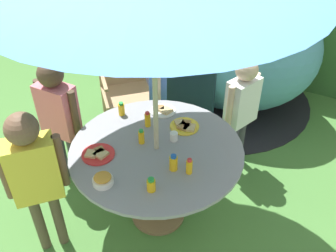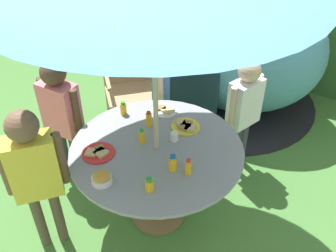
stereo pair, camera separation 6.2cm
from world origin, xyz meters
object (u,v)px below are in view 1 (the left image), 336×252
object	(u,v)px
child_in_pink_shirt	(58,110)
plate_far_right	(185,126)
child_in_yellow_shirt	(34,170)
juice_bottle_center_front	(173,163)
juice_bottle_center_back	(189,166)
garden_table	(157,164)
juice_bottle_near_right	(151,185)
juice_bottle_near_left	(141,137)
child_in_blue_shirt	(158,87)
snack_bowl	(103,180)
dome_tent	(226,41)
child_in_white_shirt	(242,101)
juice_bottle_far_left	(148,119)
wooden_chair	(125,83)
plate_front_edge	(163,110)
plate_mid_right	(98,154)
juice_bottle_mid_left	(121,109)
cup_near	(174,136)

from	to	relation	value
child_in_pink_shirt	plate_far_right	distance (m)	1.07
child_in_yellow_shirt	juice_bottle_center_front	bearing A→B (deg)	-15.60
child_in_pink_shirt	juice_bottle_center_back	world-z (taller)	child_in_pink_shirt
garden_table	juice_bottle_near_right	distance (m)	0.47
child_in_pink_shirt	juice_bottle_near_left	distance (m)	0.82
child_in_blue_shirt	child_in_yellow_shirt	world-z (taller)	child_in_yellow_shirt
snack_bowl	plate_far_right	xyz separation A→B (m)	(0.21, 0.81, -0.02)
dome_tent	child_in_pink_shirt	bearing A→B (deg)	-102.27
juice_bottle_center_front	child_in_white_shirt	bearing A→B (deg)	82.91
juice_bottle_near_right	juice_bottle_far_left	size ratio (longest dim) A/B	0.78
wooden_chair	plate_front_edge	distance (m)	0.93
dome_tent	child_in_white_shirt	xyz separation A→B (m)	(0.56, -1.05, -0.03)
garden_table	plate_front_edge	world-z (taller)	plate_front_edge
child_in_pink_shirt	juice_bottle_center_front	world-z (taller)	child_in_pink_shirt
plate_front_edge	juice_bottle_center_front	size ratio (longest dim) A/B	1.70
plate_mid_right	juice_bottle_near_left	world-z (taller)	juice_bottle_near_left
child_in_white_shirt	child_in_yellow_shirt	world-z (taller)	child_in_yellow_shirt
dome_tent	child_in_pink_shirt	size ratio (longest dim) A/B	1.99
juice_bottle_near_left	juice_bottle_mid_left	world-z (taller)	juice_bottle_near_left
garden_table	juice_bottle_center_front	size ratio (longest dim) A/B	10.32
child_in_blue_shirt	juice_bottle_near_left	size ratio (longest dim) A/B	9.21
juice_bottle_near_right	plate_front_edge	bearing A→B (deg)	113.73
child_in_white_shirt	juice_bottle_far_left	distance (m)	0.91
child_in_pink_shirt	child_in_yellow_shirt	size ratio (longest dim) A/B	0.98
wooden_chair	dome_tent	distance (m)	1.27
dome_tent	snack_bowl	world-z (taller)	dome_tent
plate_mid_right	juice_bottle_far_left	bearing A→B (deg)	73.55
child_in_white_shirt	plate_far_right	xyz separation A→B (m)	(-0.28, -0.60, 0.03)
child_in_blue_shirt	cup_near	bearing A→B (deg)	8.89
child_in_pink_shirt	juice_bottle_mid_left	distance (m)	0.53
child_in_yellow_shirt	plate_far_right	world-z (taller)	child_in_yellow_shirt
child_in_pink_shirt	snack_bowl	bearing A→B (deg)	-30.84
juice_bottle_near_right	juice_bottle_mid_left	bearing A→B (deg)	135.98
juice_bottle_mid_left	cup_near	distance (m)	0.55
child_in_yellow_shirt	plate_mid_right	distance (m)	0.45
juice_bottle_center_front	cup_near	size ratio (longest dim) A/B	1.82
child_in_yellow_shirt	juice_bottle_near_right	world-z (taller)	child_in_yellow_shirt
snack_bowl	juice_bottle_mid_left	bearing A→B (deg)	114.75
plate_front_edge	juice_bottle_near_right	size ratio (longest dim) A/B	2.07
snack_bowl	cup_near	xyz separation A→B (m)	(0.21, 0.63, 0.00)
plate_front_edge	juice_bottle_mid_left	distance (m)	0.35
wooden_chair	child_in_yellow_shirt	bearing A→B (deg)	-122.09
child_in_yellow_shirt	plate_mid_right	xyz separation A→B (m)	(0.25, 0.37, -0.04)
plate_mid_right	juice_bottle_center_front	world-z (taller)	juice_bottle_center_front
plate_far_right	juice_bottle_far_left	distance (m)	0.30
garden_table	child_in_white_shirt	size ratio (longest dim) A/B	1.13
juice_bottle_near_right	juice_bottle_far_left	xyz separation A→B (m)	(-0.37, 0.59, 0.01)
child_in_white_shirt	juice_bottle_near_left	world-z (taller)	child_in_white_shirt
wooden_chair	juice_bottle_near_left	size ratio (longest dim) A/B	7.80
child_in_white_shirt	dome_tent	bearing A→B (deg)	-131.25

